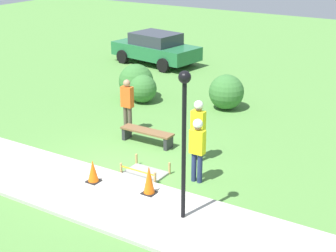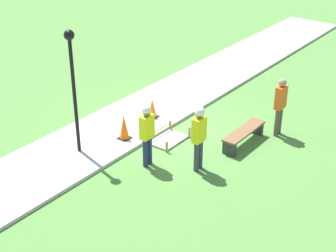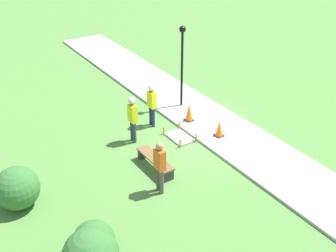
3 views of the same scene
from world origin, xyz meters
name	(u,v)px [view 3 (image 3 of 3)]	position (x,y,z in m)	size (l,w,h in m)	color
ground_plane	(199,142)	(0.00, 0.00, 0.00)	(60.00, 60.00, 0.00)	#51843D
sidewalk	(225,132)	(0.00, -1.28, 0.05)	(28.00, 2.56, 0.10)	#ADAAA3
wet_concrete_patch	(180,137)	(0.67, 0.44, 0.04)	(1.18, 0.79, 0.34)	gray
traffic_cone_near_patch	(219,129)	(-0.14, -0.83, 0.41)	(0.34, 0.34, 0.62)	black
traffic_cone_far_patch	(189,112)	(1.49, -0.58, 0.48)	(0.34, 0.34, 0.76)	black
park_bench	(155,161)	(-0.53, 2.30, 0.32)	(1.80, 0.44, 0.45)	#2D2D33
worker_supervisor	(133,115)	(1.45, 2.03, 1.12)	(0.40, 0.27, 1.86)	#383D47
worker_assistant	(152,102)	(2.10, 0.81, 1.08)	(0.40, 0.26, 1.81)	navy
bystander_in_orange_shirt	(160,165)	(-1.66, 2.82, 1.04)	(0.40, 0.24, 1.82)	brown
lamppost_near	(182,54)	(2.80, -1.12, 2.44)	(0.28, 0.28, 3.52)	black
shrub_rounded_mid	(17,188)	(0.10, 6.72, 0.67)	(1.33, 1.33, 1.33)	#387033
shrub_rounded_far	(94,241)	(-3.03, 5.70, 0.56)	(1.11, 1.11, 1.11)	#387033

